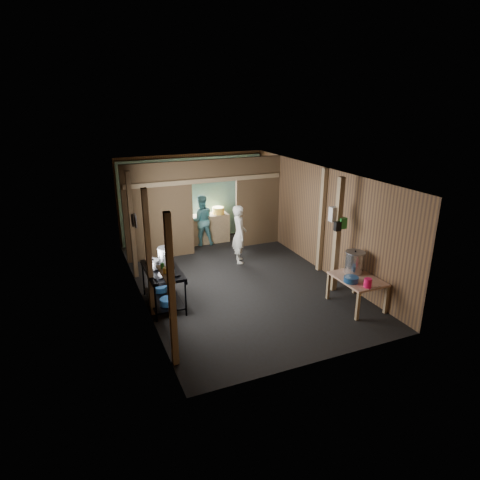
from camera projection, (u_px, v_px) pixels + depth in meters
name	position (u px, v px, depth m)	size (l,w,h in m)	color
floor	(237.00, 281.00, 9.92)	(4.50, 7.00, 0.00)	black
ceiling	(236.00, 173.00, 9.07)	(4.50, 7.00, 0.00)	black
wall_back	(193.00, 197.00, 12.54)	(4.50, 0.00, 2.60)	brown
wall_front	(322.00, 292.00, 6.45)	(4.50, 0.00, 2.60)	brown
wall_left	(138.00, 242.00, 8.67)	(0.00, 7.00, 2.60)	brown
wall_right	(319.00, 219.00, 10.33)	(0.00, 7.00, 2.60)	brown
partition_left	(159.00, 212.00, 10.92)	(1.85, 0.10, 2.60)	#503D22
partition_right	(258.00, 202.00, 11.99)	(1.35, 0.10, 2.60)	#503D22
partition_header	(214.00, 170.00, 11.17)	(1.30, 0.10, 0.60)	#503D22
turquoise_panel	(193.00, 199.00, 12.50)	(4.40, 0.06, 2.50)	#67A398
back_counter	(208.00, 228.00, 12.46)	(1.20, 0.50, 0.85)	#9F835A
wall_clock	(201.00, 177.00, 12.35)	(0.20, 0.20, 0.03)	beige
post_left_a	(172.00, 292.00, 6.43)	(0.10, 0.12, 2.60)	#9F835A
post_left_b	(149.00, 254.00, 8.00)	(0.10, 0.12, 2.60)	#9F835A
post_left_c	(132.00, 226.00, 9.74)	(0.10, 0.12, 2.60)	#9F835A
post_right	(322.00, 221.00, 10.13)	(0.10, 0.12, 2.60)	#9F835A
post_free	(337.00, 236.00, 9.05)	(0.12, 0.12, 2.60)	#9F835A
cross_beam	(206.00, 180.00, 11.12)	(4.40, 0.12, 0.12)	#9F835A
pan_lid_big	(135.00, 221.00, 8.91)	(0.34, 0.34, 0.03)	gray
pan_lid_small	(133.00, 220.00, 9.29)	(0.30, 0.30, 0.03)	black
wall_shelf	(166.00, 274.00, 6.84)	(0.14, 0.80, 0.03)	#9F835A
jar_white	(169.00, 276.00, 6.61)	(0.07, 0.07, 0.10)	beige
jar_yellow	(165.00, 271.00, 6.82)	(0.08, 0.08, 0.10)	yellow
jar_green	(162.00, 266.00, 7.01)	(0.06, 0.06, 0.10)	#25892F
bag_white	(335.00, 214.00, 8.94)	(0.22, 0.15, 0.32)	beige
bag_green	(342.00, 223.00, 8.92)	(0.16, 0.12, 0.24)	#25892F
bag_black	(337.00, 226.00, 8.87)	(0.14, 0.10, 0.20)	black
gas_range	(163.00, 287.00, 8.65)	(0.72, 1.39, 0.82)	black
prep_table	(356.00, 292.00, 8.64)	(0.78, 1.08, 0.64)	tan
stove_pot_large	(165.00, 255.00, 8.89)	(0.32, 0.32, 0.33)	#B8B8B9
stove_pot_med	(153.00, 265.00, 8.47)	(0.26, 0.26, 0.22)	#B8B8B9
stove_saucepan	(149.00, 260.00, 8.85)	(0.17, 0.17, 0.11)	#B8B8B9
frying_pan	(166.00, 274.00, 8.18)	(0.33, 0.55, 0.07)	gray
blue_tub_front	(168.00, 302.00, 8.42)	(0.32, 0.32, 0.13)	navy
blue_tub_back	(160.00, 289.00, 9.01)	(0.29, 0.29, 0.12)	navy
stock_pot	(355.00, 263.00, 8.74)	(0.42, 0.42, 0.49)	#B8B8B9
wash_basin	(351.00, 279.00, 8.33)	(0.30, 0.30, 0.11)	navy
pink_bucket	(368.00, 283.00, 8.09)	(0.15, 0.15, 0.18)	#FC1256
knife	(375.00, 288.00, 8.07)	(0.30, 0.04, 0.01)	#B8B8B9
yellow_tub	(218.00, 210.00, 12.41)	(0.36, 0.36, 0.20)	yellow
red_cup	(200.00, 213.00, 12.20)	(0.12, 0.12, 0.14)	#C32D41
cook	(239.00, 234.00, 10.82)	(0.56, 0.37, 1.55)	silver
worker_back	(201.00, 220.00, 12.11)	(0.73, 0.57, 1.50)	teal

